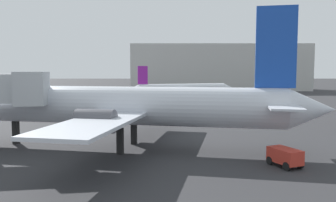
% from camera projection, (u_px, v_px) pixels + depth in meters
% --- Properties ---
extents(airplane_at_gate, '(36.56, 25.83, 11.81)m').
position_uv_depth(airplane_at_gate, '(115.00, 105.00, 29.61)').
color(airplane_at_gate, silver).
rests_on(airplane_at_gate, ground_plane).
extents(airplane_far_left, '(25.52, 18.14, 7.92)m').
position_uv_depth(airplane_far_left, '(182.00, 88.00, 80.94)').
color(airplane_far_left, silver).
rests_on(airplane_far_left, ground_plane).
extents(baggage_cart, '(2.17, 2.72, 1.30)m').
position_uv_depth(baggage_cart, '(285.00, 156.00, 24.04)').
color(baggage_cart, red).
rests_on(baggage_cart, ground_plane).
extents(terminal_building, '(61.66, 19.70, 16.00)m').
position_uv_depth(terminal_building, '(218.00, 68.00, 123.68)').
color(terminal_building, '#B7B7B2').
rests_on(terminal_building, ground_plane).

